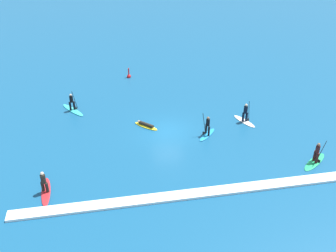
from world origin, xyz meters
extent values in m
plane|color=navy|center=(0.00, 0.00, 0.00)|extent=(120.00, 120.00, 0.00)
ellipsoid|color=#1E8CD1|center=(3.18, -1.26, 0.05)|extent=(2.07, 2.14, 0.10)
cylinder|color=black|center=(3.12, -1.05, 0.54)|extent=(0.24, 0.24, 0.88)
cylinder|color=black|center=(3.24, -1.48, 0.54)|extent=(0.24, 0.24, 0.88)
cylinder|color=black|center=(3.18, -1.26, 1.27)|extent=(0.45, 0.45, 0.58)
sphere|color=brown|center=(3.18, -1.26, 1.68)|extent=(0.34, 0.34, 0.24)
cylinder|color=black|center=(2.89, -1.19, 1.10)|extent=(0.32, 0.31, 1.99)
cube|color=black|center=(2.89, -1.19, 0.16)|extent=(0.19, 0.18, 0.32)
ellipsoid|color=#33C6CC|center=(-8.32, 5.28, 0.05)|extent=(2.39, 3.06, 0.11)
cylinder|color=black|center=(-8.50, 5.27, 0.51)|extent=(0.28, 0.28, 0.81)
cylinder|color=black|center=(-8.14, 5.29, 0.51)|extent=(0.28, 0.28, 0.81)
cylinder|color=black|center=(-8.32, 5.28, 1.23)|extent=(0.46, 0.46, 0.62)
sphere|color=beige|center=(-8.32, 5.28, 1.64)|extent=(0.30, 0.30, 0.22)
cylinder|color=black|center=(-8.02, 5.31, 1.09)|extent=(0.37, 0.27, 1.93)
cube|color=black|center=(-8.02, 5.31, 0.17)|extent=(0.20, 0.16, 0.32)
ellipsoid|color=#23B266|center=(10.24, -6.49, 0.04)|extent=(2.86, 2.39, 0.07)
cylinder|color=#381414|center=(10.26, -6.64, 0.51)|extent=(0.29, 0.29, 0.88)
cylinder|color=#381414|center=(10.23, -6.34, 0.51)|extent=(0.29, 0.29, 0.88)
cylinder|color=#381414|center=(10.24, -6.49, 1.24)|extent=(0.44, 0.44, 0.57)
sphere|color=brown|center=(10.24, -6.49, 1.63)|extent=(0.31, 0.31, 0.22)
cylinder|color=black|center=(10.52, -6.60, 1.09)|extent=(0.28, 0.35, 2.01)
cube|color=black|center=(10.52, -6.60, 0.13)|extent=(0.17, 0.20, 0.32)
ellipsoid|color=red|center=(-9.65, -6.46, 0.05)|extent=(0.80, 3.12, 0.11)
cylinder|color=black|center=(-9.80, -6.38, 0.49)|extent=(0.23, 0.23, 0.76)
cylinder|color=black|center=(-9.51, -6.53, 0.49)|extent=(0.23, 0.23, 0.76)
cylinder|color=black|center=(-9.65, -6.46, 1.19)|extent=(0.36, 0.36, 0.64)
sphere|color=beige|center=(-9.65, -6.46, 1.63)|extent=(0.25, 0.25, 0.24)
ellipsoid|color=white|center=(7.12, 0.38, 0.04)|extent=(1.60, 2.65, 0.08)
cylinder|color=black|center=(6.97, 0.40, 0.49)|extent=(0.27, 0.27, 0.83)
cylinder|color=black|center=(7.27, 0.36, 0.49)|extent=(0.27, 0.27, 0.83)
cylinder|color=black|center=(7.12, 0.38, 1.24)|extent=(0.46, 0.46, 0.67)
sphere|color=beige|center=(7.12, 0.38, 1.69)|extent=(0.31, 0.31, 0.23)
cylinder|color=black|center=(7.43, 0.35, 1.09)|extent=(0.27, 0.15, 2.02)
cube|color=black|center=(7.43, 0.35, 0.14)|extent=(0.21, 0.13, 0.32)
ellipsoid|color=yellow|center=(-1.79, 1.07, 0.05)|extent=(2.15, 2.11, 0.09)
cylinder|color=black|center=(-1.76, 1.04, 0.24)|extent=(1.25, 1.22, 0.29)
sphere|color=tan|center=(-2.37, 1.62, 0.26)|extent=(0.33, 0.33, 0.23)
sphere|color=red|center=(-2.33, 12.30, 0.12)|extent=(0.46, 0.46, 0.46)
cylinder|color=red|center=(-2.33, 12.30, 0.55)|extent=(0.14, 0.14, 1.10)
cube|color=white|center=(0.00, -8.49, 0.09)|extent=(23.72, 0.90, 0.18)
camera|label=1|loc=(-4.85, -27.17, 16.98)|focal=39.78mm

